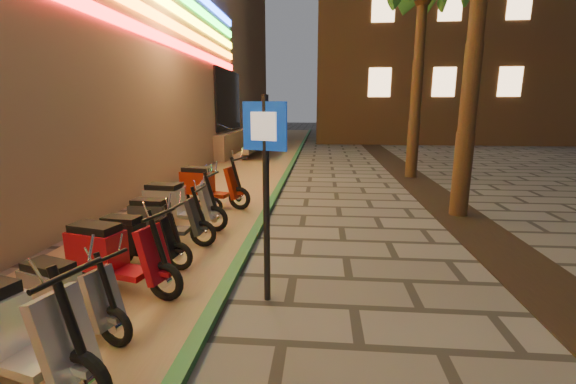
# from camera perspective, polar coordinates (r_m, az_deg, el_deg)

# --- Properties ---
(parking_strip) EXTENTS (3.40, 60.00, 0.01)m
(parking_strip) POSITION_cam_1_polar(r_m,az_deg,el_deg) (12.62, -8.78, 1.04)
(parking_strip) COLOR #8C7251
(parking_strip) RESTS_ON ground
(green_curb) EXTENTS (0.18, 60.00, 0.10)m
(green_curb) POSITION_cam_1_polar(r_m,az_deg,el_deg) (12.32, -1.08, 1.12)
(green_curb) COLOR #235E31
(green_curb) RESTS_ON ground
(planting_strip) EXTENTS (1.20, 40.00, 0.02)m
(planting_strip) POSITION_cam_1_polar(r_m,az_deg,el_deg) (8.09, 28.31, -6.87)
(planting_strip) COLOR black
(planting_strip) RESTS_ON ground
(pedestrian_sign) EXTENTS (0.56, 0.23, 2.63)m
(pedestrian_sign) POSITION_cam_1_polar(r_m,az_deg,el_deg) (4.73, -3.35, 2.92)
(pedestrian_sign) COLOR black
(pedestrian_sign) RESTS_ON ground
(scooter_5) EXTENTS (1.82, 0.88, 1.28)m
(scooter_5) POSITION_cam_1_polar(r_m,az_deg,el_deg) (4.38, -36.40, -16.31)
(scooter_5) COLOR black
(scooter_5) RESTS_ON ground
(scooter_6) EXTENTS (1.46, 0.79, 1.04)m
(scooter_6) POSITION_cam_1_polar(r_m,az_deg,el_deg) (5.05, -30.07, -13.06)
(scooter_6) COLOR black
(scooter_6) RESTS_ON ground
(scooter_7) EXTENTS (1.73, 0.84, 1.22)m
(scooter_7) POSITION_cam_1_polar(r_m,az_deg,el_deg) (5.78, -24.54, -8.47)
(scooter_7) COLOR black
(scooter_7) RESTS_ON ground
(scooter_8) EXTENTS (1.51, 0.58, 1.06)m
(scooter_8) POSITION_cam_1_polar(r_m,az_deg,el_deg) (6.53, -21.58, -6.50)
(scooter_8) COLOR black
(scooter_8) RESTS_ON ground
(scooter_9) EXTENTS (1.58, 0.55, 1.12)m
(scooter_9) POSITION_cam_1_polar(r_m,az_deg,el_deg) (7.37, -18.06, -3.88)
(scooter_9) COLOR black
(scooter_9) RESTS_ON ground
(scooter_10) EXTENTS (1.76, 0.66, 1.23)m
(scooter_10) POSITION_cam_1_polar(r_m,az_deg,el_deg) (8.21, -16.22, -1.74)
(scooter_10) COLOR black
(scooter_10) RESTS_ON ground
(scooter_11) EXTENTS (1.48, 0.64, 1.04)m
(scooter_11) POSITION_cam_1_polar(r_m,az_deg,el_deg) (9.12, -15.52, -0.85)
(scooter_11) COLOR black
(scooter_11) RESTS_ON ground
(scooter_12) EXTENTS (1.86, 0.88, 1.31)m
(scooter_12) POSITION_cam_1_polar(r_m,az_deg,el_deg) (9.86, -11.87, 1.03)
(scooter_12) COLOR black
(scooter_12) RESTS_ON ground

